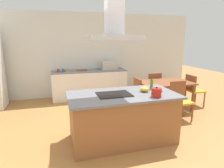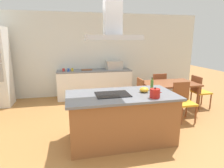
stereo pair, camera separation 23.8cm
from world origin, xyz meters
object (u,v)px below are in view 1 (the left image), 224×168
at_px(cooktop, 114,94).
at_px(coffee_mug_yellow, 67,70).
at_px(cutting_board, 82,70).
at_px(chair_facing_island, 180,98).
at_px(olive_oil_bottle, 152,84).
at_px(range_hood, 114,24).
at_px(chair_at_left_end, 133,93).
at_px(tea_kettle, 156,92).
at_px(dining_table, 165,85).
at_px(mixing_bowl, 145,89).
at_px(chair_facing_back_wall, 153,85).
at_px(coffee_mug_blue, 63,70).
at_px(chair_at_right_end, 193,88).
at_px(countertop_microwave, 109,65).
at_px(coffee_mug_red, 58,70).

height_order(cooktop, coffee_mug_yellow, coffee_mug_yellow).
relative_size(cutting_board, chair_facing_island, 0.38).
relative_size(olive_oil_bottle, range_hood, 0.27).
distance_m(cooktop, chair_at_left_end, 1.61).
height_order(tea_kettle, chair_at_left_end, tea_kettle).
distance_m(chair_at_left_end, range_hood, 2.23).
distance_m(dining_table, range_hood, 2.64).
distance_m(mixing_bowl, chair_facing_back_wall, 2.30).
height_order(coffee_mug_blue, dining_table, coffee_mug_blue).
distance_m(tea_kettle, chair_at_right_end, 2.67).
distance_m(coffee_mug_blue, coffee_mug_yellow, 0.12).
bearing_deg(chair_at_left_end, dining_table, -0.00).
bearing_deg(chair_at_left_end, olive_oil_bottle, -94.44).
distance_m(countertop_microwave, chair_facing_island, 2.60).
xyz_separation_m(mixing_bowl, dining_table, (1.21, 1.23, -0.28)).
height_order(tea_kettle, chair_at_right_end, tea_kettle).
relative_size(mixing_bowl, coffee_mug_blue, 1.90).
height_order(mixing_bowl, chair_facing_back_wall, mixing_bowl).
distance_m(mixing_bowl, coffee_mug_yellow, 3.06).
height_order(chair_at_right_end, range_hood, range_hood).
height_order(olive_oil_bottle, chair_facing_back_wall, olive_oil_bottle).
xyz_separation_m(cooktop, dining_table, (1.83, 1.26, -0.24)).
xyz_separation_m(coffee_mug_blue, coffee_mug_yellow, (0.12, 0.02, 0.00)).
bearing_deg(coffee_mug_red, dining_table, -29.83).
height_order(countertop_microwave, chair_facing_back_wall, countertop_microwave).
xyz_separation_m(countertop_microwave, coffee_mug_blue, (-1.46, -0.07, -0.09)).
height_order(mixing_bowl, cutting_board, mixing_bowl).
xyz_separation_m(coffee_mug_blue, dining_table, (2.58, -1.54, -0.28)).
xyz_separation_m(tea_kettle, dining_table, (1.17, 1.60, -0.31)).
relative_size(olive_oil_bottle, dining_table, 0.17).
xyz_separation_m(cooktop, coffee_mug_blue, (-0.76, 2.81, 0.04)).
bearing_deg(dining_table, coffee_mug_red, 150.17).
bearing_deg(chair_at_left_end, cutting_board, 123.19).
distance_m(mixing_bowl, range_hood, 1.31).
bearing_deg(tea_kettle, mixing_bowl, 96.91).
relative_size(coffee_mug_red, cutting_board, 0.26).
height_order(countertop_microwave, cutting_board, countertop_microwave).
bearing_deg(cooktop, chair_at_right_end, 24.77).
bearing_deg(mixing_bowl, cooktop, -177.08).
bearing_deg(dining_table, chair_at_right_end, 0.00).
xyz_separation_m(mixing_bowl, chair_facing_back_wall, (1.21, 1.90, -0.44)).
height_order(cooktop, chair_at_right_end, cooktop).
bearing_deg(tea_kettle, chair_facing_island, 38.60).
bearing_deg(countertop_microwave, chair_at_right_end, -38.43).
relative_size(coffee_mug_yellow, cutting_board, 0.26).
relative_size(cooktop, chair_at_left_end, 0.67).
bearing_deg(tea_kettle, olive_oil_bottle, 71.33).
bearing_deg(coffee_mug_blue, range_hood, -74.87).
relative_size(olive_oil_bottle, coffee_mug_blue, 2.70).
bearing_deg(chair_at_right_end, chair_facing_island, -143.99).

